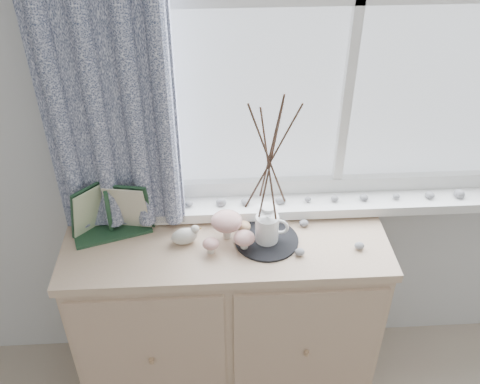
{
  "coord_description": "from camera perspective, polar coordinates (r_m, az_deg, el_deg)",
  "views": [
    {
      "loc": [
        -0.19,
        0.26,
        2.15
      ],
      "look_at": [
        -0.1,
        1.7,
        1.1
      ],
      "focal_mm": 40.0,
      "sensor_mm": 36.0,
      "label": 1
    }
  ],
  "objects": [
    {
      "name": "sideboard",
      "position": [
        2.28,
        -1.36,
        -13.19
      ],
      "size": [
        1.2,
        0.45,
        0.85
      ],
      "color": "#C8A88C",
      "rests_on": "ground"
    },
    {
      "name": "sideboard_pebbles",
      "position": [
        2.0,
        7.25,
        -4.5
      ],
      "size": [
        0.34,
        0.23,
        0.03
      ],
      "color": "#9B9B9D",
      "rests_on": "sideboard"
    },
    {
      "name": "toadstool_cluster",
      "position": [
        1.94,
        -1.19,
        -3.85
      ],
      "size": [
        0.19,
        0.17,
        0.11
      ],
      "color": "white",
      "rests_on": "sideboard"
    },
    {
      "name": "wooden_eggs",
      "position": [
        2.03,
        -0.21,
        -3.07
      ],
      "size": [
        0.09,
        0.11,
        0.06
      ],
      "color": "tan",
      "rests_on": "sideboard"
    },
    {
      "name": "songbird_figurine",
      "position": [
        1.96,
        -5.94,
        -4.62
      ],
      "size": [
        0.14,
        0.09,
        0.07
      ],
      "primitive_type": null,
      "rotation": [
        0.0,
        0.0,
        0.24
      ],
      "color": "silver",
      "rests_on": "sideboard"
    },
    {
      "name": "crocheted_doily",
      "position": [
        1.98,
        2.85,
        -5.14
      ],
      "size": [
        0.23,
        0.23,
        0.01
      ],
      "primitive_type": "cylinder",
      "color": "black",
      "rests_on": "sideboard"
    },
    {
      "name": "twig_pitcher",
      "position": [
        1.76,
        3.2,
        3.88
      ],
      "size": [
        0.28,
        0.28,
        0.64
      ],
      "rotation": [
        0.0,
        0.0,
        -0.27
      ],
      "color": "white",
      "rests_on": "crocheted_doily"
    },
    {
      "name": "botanical_book",
      "position": [
        1.97,
        -13.92,
        -2.34
      ],
      "size": [
        0.35,
        0.22,
        0.23
      ],
      "primitive_type": null,
      "rotation": [
        0.0,
        0.0,
        0.31
      ],
      "color": "#1F4028",
      "rests_on": "sideboard"
    }
  ]
}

